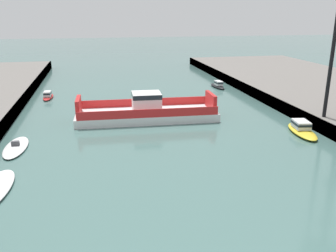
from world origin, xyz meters
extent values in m
cube|color=silver|center=(-0.99, 38.70, 0.55)|extent=(19.10, 6.79, 1.10)
cube|color=red|center=(-0.88, 41.68, 1.65)|extent=(18.12, 0.80, 1.10)
cube|color=red|center=(-1.10, 35.72, 1.65)|extent=(18.12, 0.80, 1.10)
cube|color=silver|center=(-0.99, 38.70, 2.40)|extent=(3.90, 3.49, 2.60)
cube|color=black|center=(-0.99, 38.70, 3.35)|extent=(3.94, 3.53, 0.60)
cube|color=red|center=(7.95, 38.36, 2.20)|extent=(0.66, 4.27, 2.20)
cube|color=red|center=(-9.93, 39.03, 2.20)|extent=(0.66, 4.27, 2.20)
ellipsoid|color=red|center=(-15.57, 54.42, 0.20)|extent=(1.71, 5.31, 0.40)
cube|color=silver|center=(-15.59, 54.02, 0.83)|extent=(1.13, 1.88, 0.86)
cube|color=black|center=(-15.59, 54.02, 0.94)|extent=(1.16, 1.93, 0.26)
ellipsoid|color=black|center=(15.50, 57.34, 0.25)|extent=(1.97, 5.67, 0.50)
cube|color=silver|center=(15.53, 56.92, 0.92)|extent=(1.26, 2.02, 0.85)
cube|color=black|center=(15.53, 56.92, 1.03)|extent=(1.29, 2.08, 0.25)
ellipsoid|color=yellow|center=(16.45, 28.98, 0.28)|extent=(3.23, 6.89, 0.57)
cube|color=silver|center=(16.52, 29.47, 1.02)|extent=(1.93, 2.53, 0.91)
cube|color=black|center=(16.52, 29.47, 1.13)|extent=(1.99, 2.60, 0.27)
ellipsoid|color=white|center=(-16.33, 30.53, 0.18)|extent=(2.43, 6.85, 0.36)
cube|color=#4C4C51|center=(-16.33, 30.53, 0.61)|extent=(0.81, 0.42, 0.50)
cylinder|color=black|center=(19.68, 29.79, 9.04)|extent=(0.44, 0.44, 14.64)
camera|label=1|loc=(-7.50, -8.02, 14.07)|focal=38.54mm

